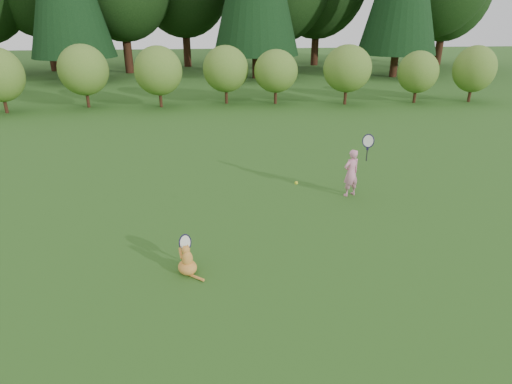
{
  "coord_description": "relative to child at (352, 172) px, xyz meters",
  "views": [
    {
      "loc": [
        -0.7,
        -6.95,
        3.94
      ],
      "look_at": [
        0.2,
        0.8,
        0.7
      ],
      "focal_mm": 30.0,
      "sensor_mm": 36.0,
      "label": 1
    }
  ],
  "objects": [
    {
      "name": "shrub_row",
      "position": [
        -2.57,
        10.98,
        0.81
      ],
      "size": [
        28.0,
        3.0,
        2.8
      ],
      "primitive_type": null,
      "color": "#487524",
      "rests_on": "ground"
    },
    {
      "name": "child",
      "position": [
        0.0,
        0.0,
        0.0
      ],
      "size": [
        0.67,
        0.45,
        1.68
      ],
      "rotation": [
        0.0,
        0.0,
        3.52
      ],
      "color": "pink",
      "rests_on": "ground"
    },
    {
      "name": "cat",
      "position": [
        -3.7,
        -2.86,
        -0.32
      ],
      "size": [
        0.51,
        0.76,
        0.7
      ],
      "rotation": [
        0.0,
        0.0,
        0.41
      ],
      "color": "orange",
      "rests_on": "ground"
    },
    {
      "name": "ground",
      "position": [
        -2.57,
        -2.02,
        -0.59
      ],
      "size": [
        100.0,
        100.0,
        0.0
      ],
      "primitive_type": "plane",
      "color": "#264C15",
      "rests_on": "ground"
    },
    {
      "name": "tennis_ball",
      "position": [
        -1.7,
        -1.83,
        0.51
      ],
      "size": [
        0.07,
        0.07,
        0.07
      ],
      "color": "#B1CF18",
      "rests_on": "ground"
    }
  ]
}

